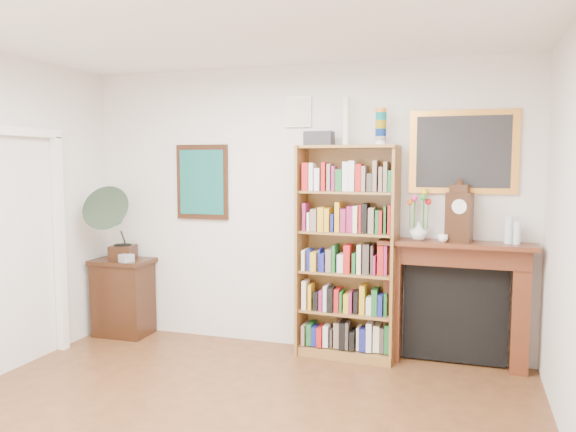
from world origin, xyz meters
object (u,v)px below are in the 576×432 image
object	(u,v)px
side_cabinet	(123,297)
bookshelf	(347,240)
fireplace	(455,292)
mantel_clock	(459,214)
flower_vase	(418,231)
cd_stack	(126,258)
teacup	(443,238)
bottle_right	(517,233)
gramophone	(114,219)
bottle_left	(509,230)

from	to	relation	value
side_cabinet	bookshelf	bearing A→B (deg)	0.10
fireplace	mantel_clock	xyz separation A→B (m)	(0.02, -0.07, 0.72)
mantel_clock	flower_vase	bearing A→B (deg)	-166.99
bookshelf	side_cabinet	bearing A→B (deg)	-175.20
cd_stack	mantel_clock	world-z (taller)	mantel_clock
teacup	cd_stack	bearing A→B (deg)	-177.30
cd_stack	mantel_clock	distance (m)	3.35
bookshelf	side_cabinet	distance (m)	2.53
mantel_clock	bottle_right	bearing A→B (deg)	15.95
side_cabinet	teacup	size ratio (longest dim) A/B	9.05
teacup	side_cabinet	bearing A→B (deg)	-179.50
fireplace	mantel_clock	world-z (taller)	mantel_clock
gramophone	flower_vase	world-z (taller)	gramophone
side_cabinet	fireplace	bearing A→B (deg)	1.17
gramophone	bottle_right	bearing A→B (deg)	-8.57
bookshelf	cd_stack	distance (m)	2.32
gramophone	mantel_clock	size ratio (longest dim) A/B	1.55
fireplace	teacup	bearing A→B (deg)	-134.88
cd_stack	teacup	world-z (taller)	teacup
gramophone	bottle_left	xyz separation A→B (m)	(3.85, 0.22, 0.00)
bookshelf	fireplace	world-z (taller)	bookshelf
teacup	bottle_left	size ratio (longest dim) A/B	0.38
bookshelf	teacup	world-z (taller)	bookshelf
bookshelf	cd_stack	size ratio (longest dim) A/B	19.33
teacup	bottle_right	xyz separation A→B (m)	(0.61, 0.04, 0.06)
bookshelf	bottle_left	size ratio (longest dim) A/B	9.67
mantel_clock	bottle_left	distance (m)	0.43
bookshelf	fireplace	bearing A→B (deg)	8.50
side_cabinet	gramophone	bearing A→B (deg)	-93.16
gramophone	flower_vase	xyz separation A→B (m)	(3.09, 0.21, -0.04)
mantel_clock	flower_vase	size ratio (longest dim) A/B	3.04
bottle_left	gramophone	bearing A→B (deg)	-176.75
bookshelf	flower_vase	distance (m)	0.66
flower_vase	bottle_left	xyz separation A→B (m)	(0.77, 0.01, 0.04)
gramophone	teacup	size ratio (longest dim) A/B	8.69
gramophone	flower_vase	bearing A→B (deg)	-7.46
bookshelf	bottle_right	bearing A→B (deg)	4.26
fireplace	cd_stack	bearing A→B (deg)	-174.02
flower_vase	cd_stack	bearing A→B (deg)	-175.87
cd_stack	bottle_right	distance (m)	3.81
fireplace	flower_vase	bearing A→B (deg)	-170.62
cd_stack	flower_vase	distance (m)	2.98
gramophone	flower_vase	size ratio (longest dim) A/B	4.70
fireplace	bookshelf	bearing A→B (deg)	-173.59
mantel_clock	flower_vase	world-z (taller)	mantel_clock
side_cabinet	bottle_left	world-z (taller)	bottle_left
bottle_left	bottle_right	bearing A→B (deg)	-25.89
gramophone	cd_stack	size ratio (longest dim) A/B	6.59
bottle_right	side_cabinet	bearing A→B (deg)	-178.95
side_cabinet	gramophone	size ratio (longest dim) A/B	1.04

